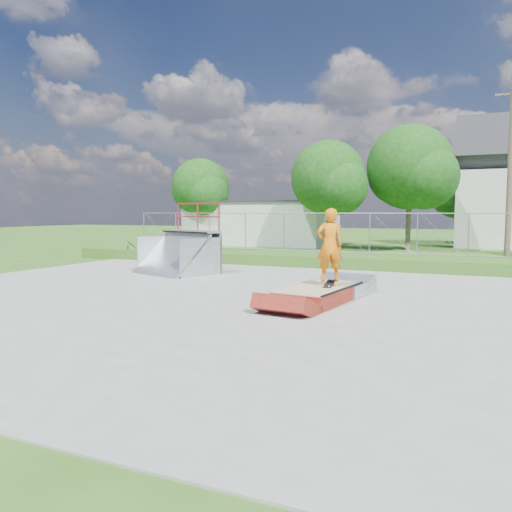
{
  "coord_description": "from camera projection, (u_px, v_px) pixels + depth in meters",
  "views": [
    {
      "loc": [
        6.24,
        -11.51,
        2.34
      ],
      "look_at": [
        0.61,
        1.29,
        1.1
      ],
      "focal_mm": 35.0,
      "sensor_mm": 36.0,
      "label": 1
    }
  ],
  "objects": [
    {
      "name": "ground",
      "position": [
        216.0,
        300.0,
        13.2
      ],
      "size": [
        120.0,
        120.0,
        0.0
      ],
      "primitive_type": "plane",
      "color": "#2F5518",
      "rests_on": "ground"
    },
    {
      "name": "concrete_pad",
      "position": [
        216.0,
        300.0,
        13.2
      ],
      "size": [
        20.0,
        16.0,
        0.04
      ],
      "primitive_type": "cube",
      "color": "gray",
      "rests_on": "ground"
    },
    {
      "name": "grass_berm",
      "position": [
        319.0,
        260.0,
        21.84
      ],
      "size": [
        24.0,
        3.0,
        0.5
      ],
      "primitive_type": "cube",
      "color": "#2F5518",
      "rests_on": "ground"
    },
    {
      "name": "grind_box",
      "position": [
        319.0,
        295.0,
        12.86
      ],
      "size": [
        1.72,
        2.96,
        0.42
      ],
      "rotation": [
        0.0,
        0.0,
        -0.13
      ],
      "color": "maroon",
      "rests_on": "concrete_pad"
    },
    {
      "name": "quarter_pipe",
      "position": [
        175.0,
        238.0,
        18.68
      ],
      "size": [
        3.31,
        3.06,
        2.69
      ],
      "primitive_type": null,
      "rotation": [
        0.0,
        0.0,
        -0.35
      ],
      "color": "#9FA2A7",
      "rests_on": "concrete_pad"
    },
    {
      "name": "flat_bank_ramp",
      "position": [
        339.0,
        286.0,
        14.14
      ],
      "size": [
        1.85,
        1.93,
        0.49
      ],
      "primitive_type": null,
      "rotation": [
        0.0,
        0.0,
        -0.17
      ],
      "color": "#9FA2A7",
      "rests_on": "concrete_pad"
    },
    {
      "name": "skateboard",
      "position": [
        329.0,
        284.0,
        12.96
      ],
      "size": [
        0.28,
        0.81,
        0.13
      ],
      "primitive_type": "cube",
      "rotation": [
        0.14,
        0.0,
        0.08
      ],
      "color": "black",
      "rests_on": "grind_box"
    },
    {
      "name": "skater",
      "position": [
        330.0,
        248.0,
        12.88
      ],
      "size": [
        0.82,
        0.72,
        1.9
      ],
      "primitive_type": "imported",
      "rotation": [
        0.0,
        0.0,
        3.62
      ],
      "color": "orange",
      "rests_on": "grind_box"
    },
    {
      "name": "concrete_stairs",
      "position": [
        147.0,
        251.0,
        24.51
      ],
      "size": [
        1.5,
        1.6,
        0.8
      ],
      "primitive_type": null,
      "color": "gray",
      "rests_on": "ground"
    },
    {
      "name": "chain_link_fence",
      "position": [
        325.0,
        233.0,
        22.66
      ],
      "size": [
        20.0,
        0.06,
        1.8
      ],
      "primitive_type": null,
      "color": "gray",
      "rests_on": "grass_berm"
    },
    {
      "name": "utility_building_flat",
      "position": [
        262.0,
        223.0,
        36.34
      ],
      "size": [
        10.0,
        6.0,
        3.0
      ],
      "primitive_type": "cube",
      "color": "silver",
      "rests_on": "ground"
    },
    {
      "name": "utility_pole",
      "position": [
        510.0,
        172.0,
        20.79
      ],
      "size": [
        0.24,
        0.24,
        8.0
      ],
      "primitive_type": "cylinder",
      "color": "#4F3C32",
      "rests_on": "ground"
    },
    {
      "name": "tree_left_near",
      "position": [
        331.0,
        180.0,
        29.79
      ],
      "size": [
        4.76,
        4.48,
        6.65
      ],
      "color": "#4F3C32",
      "rests_on": "ground"
    },
    {
      "name": "tree_center",
      "position": [
        414.0,
        170.0,
        29.72
      ],
      "size": [
        5.44,
        5.12,
        7.6
      ],
      "color": "#4F3C32",
      "rests_on": "ground"
    },
    {
      "name": "tree_left_far",
      "position": [
        202.0,
        190.0,
        35.67
      ],
      "size": [
        4.42,
        4.16,
        6.18
      ],
      "color": "#4F3C32",
      "rests_on": "ground"
    },
    {
      "name": "tree_back_mid",
      "position": [
        461.0,
        194.0,
        36.2
      ],
      "size": [
        4.08,
        3.84,
        5.7
      ],
      "color": "#4F3C32",
      "rests_on": "ground"
    }
  ]
}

